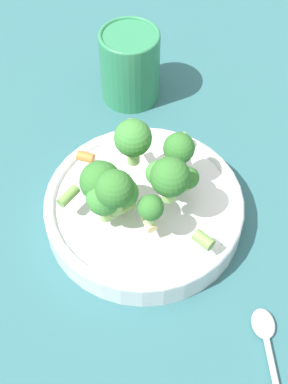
{
  "coord_description": "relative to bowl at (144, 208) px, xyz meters",
  "views": [
    {
      "loc": [
        -0.21,
        -0.32,
        0.56
      ],
      "look_at": [
        0.0,
        0.0,
        0.05
      ],
      "focal_mm": 50.0,
      "sensor_mm": 36.0,
      "label": 1
    }
  ],
  "objects": [
    {
      "name": "ground_plane",
      "position": [
        0.0,
        0.0,
        -0.02
      ],
      "size": [
        3.0,
        3.0,
        0.0
      ],
      "primitive_type": "plane",
      "color": "#2D6066"
    },
    {
      "name": "pasta_salad",
      "position": [
        -0.02,
        -0.0,
        0.07
      ],
      "size": [
        0.19,
        0.21,
        0.09
      ],
      "color": "#8CB766",
      "rests_on": "bowl"
    },
    {
      "name": "spoon",
      "position": [
        0.02,
        -0.22,
        -0.02
      ],
      "size": [
        0.09,
        0.14,
        0.01
      ],
      "rotation": [
        0.0,
        0.0,
        7.35
      ],
      "color": "silver",
      "rests_on": "ground_plane"
    },
    {
      "name": "cup",
      "position": [
        0.11,
        0.2,
        0.03
      ],
      "size": [
        0.09,
        0.09,
        0.11
      ],
      "color": "#2D7F51",
      "rests_on": "ground_plane"
    },
    {
      "name": "bowl",
      "position": [
        0.0,
        0.0,
        0.0
      ],
      "size": [
        0.25,
        0.25,
        0.04
      ],
      "color": "silver",
      "rests_on": "ground_plane"
    }
  ]
}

